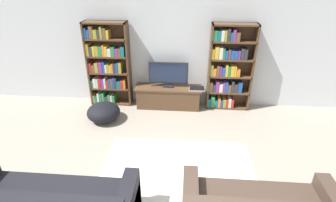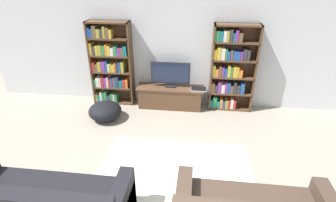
{
  "view_description": "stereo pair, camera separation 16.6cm",
  "coord_description": "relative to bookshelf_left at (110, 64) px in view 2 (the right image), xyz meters",
  "views": [
    {
      "loc": [
        0.31,
        -1.42,
        2.85
      ],
      "look_at": [
        -0.04,
        2.83,
        0.7
      ],
      "focal_mm": 28.0,
      "sensor_mm": 36.0,
      "label": 1
    },
    {
      "loc": [
        0.48,
        -1.4,
        2.85
      ],
      "look_at": [
        -0.04,
        2.83,
        0.7
      ],
      "focal_mm": 28.0,
      "sensor_mm": 36.0,
      "label": 2
    }
  ],
  "objects": [
    {
      "name": "wall_back",
      "position": [
        1.5,
        0.18,
        0.37
      ],
      "size": [
        8.8,
        0.06,
        2.6
      ],
      "color": "silver",
      "rests_on": "ground_plane"
    },
    {
      "name": "bookshelf_left",
      "position": [
        0.0,
        0.0,
        0.0
      ],
      "size": [
        0.94,
        0.3,
        1.88
      ],
      "color": "#513823",
      "rests_on": "ground_plane"
    },
    {
      "name": "bookshelf_right",
      "position": [
        2.67,
        0.0,
        -0.01
      ],
      "size": [
        0.94,
        0.3,
        1.88
      ],
      "color": "#513823",
      "rests_on": "ground_plane"
    },
    {
      "name": "tv_stand",
      "position": [
        1.38,
        -0.11,
        -0.68
      ],
      "size": [
        1.49,
        0.46,
        0.49
      ],
      "color": "brown",
      "rests_on": "ground_plane"
    },
    {
      "name": "television",
      "position": [
        1.38,
        -0.07,
        -0.14
      ],
      "size": [
        0.86,
        0.16,
        0.57
      ],
      "color": "black",
      "rests_on": "tv_stand"
    },
    {
      "name": "laptop",
      "position": [
        2.02,
        -0.17,
        -0.43
      ],
      "size": [
        0.34,
        0.25,
        0.03
      ],
      "color": "#B7B7BC",
      "rests_on": "tv_stand"
    },
    {
      "name": "area_rug",
      "position": [
        1.72,
        -2.33,
        -0.92
      ],
      "size": [
        2.41,
        1.72,
        0.02
      ],
      "color": "beige",
      "rests_on": "ground_plane"
    },
    {
      "name": "beanbag_ottoman",
      "position": [
        0.09,
        -0.84,
        -0.74
      ],
      "size": [
        0.68,
        0.68,
        0.38
      ],
      "primitive_type": "ellipsoid",
      "color": "black",
      "rests_on": "ground_plane"
    }
  ]
}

